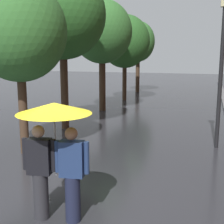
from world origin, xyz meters
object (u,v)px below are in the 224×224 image
object	(u,v)px
street_tree_1	(62,15)
street_tree_4	(138,42)
street_tree_3	(125,42)
street_tree_2	(102,32)
street_lamp_post	(222,62)
couple_under_umbrella	(55,140)
street_tree_0	(19,32)

from	to	relation	value
street_tree_1	street_tree_4	distance (m)	11.91
street_tree_3	street_tree_2	bearing A→B (deg)	-92.18
street_lamp_post	street_tree_4	bearing A→B (deg)	112.79
street_tree_2	couple_under_umbrella	size ratio (longest dim) A/B	2.62
street_tree_2	street_lamp_post	world-z (taller)	street_tree_2
street_tree_0	street_tree_4	xyz separation A→B (m)	(-0.09, 14.94, 0.20)
street_tree_1	street_tree_2	size ratio (longest dim) A/B	1.08
street_tree_1	street_tree_2	bearing A→B (deg)	88.51
street_tree_2	street_tree_3	xyz separation A→B (m)	(0.14, 3.68, -0.32)
street_tree_2	street_tree_4	distance (m)	7.88
street_tree_0	street_tree_2	bearing A→B (deg)	90.74
street_tree_1	street_tree_3	size ratio (longest dim) A/B	1.14
street_tree_0	street_tree_3	bearing A→B (deg)	89.74
street_lamp_post	couple_under_umbrella	bearing A→B (deg)	-117.27
street_tree_0	couple_under_umbrella	xyz separation A→B (m)	(2.58, -3.02, -1.97)
street_tree_3	couple_under_umbrella	world-z (taller)	street_tree_3
street_tree_1	couple_under_umbrella	size ratio (longest dim) A/B	2.82
street_tree_0	street_tree_2	size ratio (longest dim) A/B	0.89
couple_under_umbrella	street_tree_3	bearing A→B (deg)	100.41
street_tree_3	street_tree_4	size ratio (longest dim) A/B	1.00
couple_under_umbrella	street_lamp_post	world-z (taller)	street_lamp_post
street_tree_2	street_tree_4	xyz separation A→B (m)	(-0.00, 7.88, -0.21)
street_tree_3	street_tree_4	bearing A→B (deg)	91.94
street_tree_1	couple_under_umbrella	xyz separation A→B (m)	(2.77, -6.07, -2.73)
street_tree_0	street_tree_3	distance (m)	10.74
street_tree_1	street_tree_2	world-z (taller)	street_tree_1
street_tree_2	street_tree_3	size ratio (longest dim) A/B	1.06
street_tree_1	street_tree_3	xyz separation A→B (m)	(0.24, 7.69, -0.67)
street_tree_2	street_lamp_post	distance (m)	7.34
street_tree_2	street_tree_3	bearing A→B (deg)	87.82
street_tree_0	street_tree_1	world-z (taller)	street_tree_1
street_tree_3	street_tree_4	xyz separation A→B (m)	(-0.14, 4.20, 0.11)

